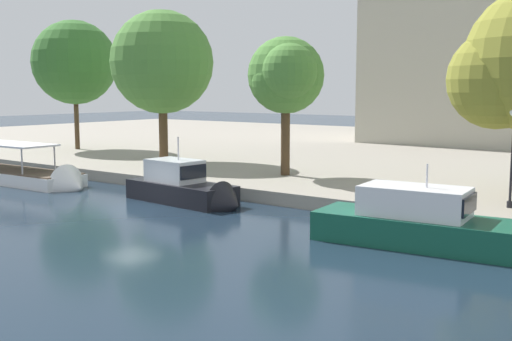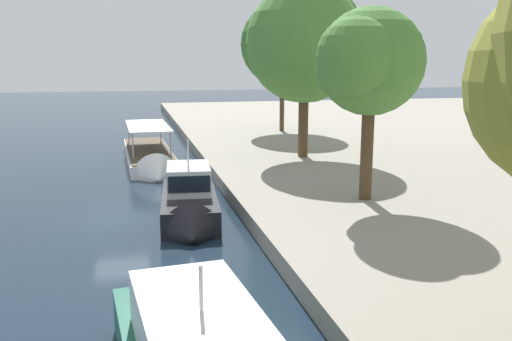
{
  "view_description": "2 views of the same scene",
  "coord_description": "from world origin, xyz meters",
  "px_view_note": "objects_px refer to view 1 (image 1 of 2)",
  "views": [
    {
      "loc": [
        24.26,
        -21.54,
        6.17
      ],
      "look_at": [
        3.25,
        6.5,
        1.61
      ],
      "focal_mm": 43.89,
      "sensor_mm": 36.0,
      "label": 1
    },
    {
      "loc": [
        24.66,
        0.66,
        7.06
      ],
      "look_at": [
        -1.3,
        6.74,
        1.64
      ],
      "focal_mm": 37.79,
      "sensor_mm": 36.0,
      "label": 2
    }
  ],
  "objects_px": {
    "tour_boat_0": "(18,178)",
    "tree_1": "(163,61)",
    "tree_2": "(74,65)",
    "motor_yacht_2": "(446,232)",
    "motor_yacht_1": "(187,192)",
    "tree_4": "(285,76)"
  },
  "relations": [
    {
      "from": "tour_boat_0",
      "to": "tree_1",
      "type": "distance_m",
      "value": 13.47
    },
    {
      "from": "tour_boat_0",
      "to": "tree_2",
      "type": "bearing_deg",
      "value": 127.16
    },
    {
      "from": "tour_boat_0",
      "to": "tree_1",
      "type": "xyz_separation_m",
      "value": [
        3.37,
        10.31,
        7.98
      ]
    },
    {
      "from": "motor_yacht_2",
      "to": "tree_1",
      "type": "height_order",
      "value": "tree_1"
    },
    {
      "from": "tour_boat_0",
      "to": "tree_1",
      "type": "relative_size",
      "value": 1.23
    },
    {
      "from": "tree_2",
      "to": "tree_1",
      "type": "bearing_deg",
      "value": -9.39
    },
    {
      "from": "motor_yacht_2",
      "to": "tour_boat_0",
      "type": "bearing_deg",
      "value": 174.44
    },
    {
      "from": "motor_yacht_1",
      "to": "tree_4",
      "type": "xyz_separation_m",
      "value": [
        1.15,
        7.7,
        6.41
      ]
    },
    {
      "from": "tour_boat_0",
      "to": "motor_yacht_2",
      "type": "relative_size",
      "value": 1.33
    },
    {
      "from": "tour_boat_0",
      "to": "motor_yacht_1",
      "type": "xyz_separation_m",
      "value": [
        14.23,
        1.21,
        0.28
      ]
    },
    {
      "from": "tour_boat_0",
      "to": "motor_yacht_1",
      "type": "bearing_deg",
      "value": 2.8
    },
    {
      "from": "motor_yacht_1",
      "to": "tree_1",
      "type": "bearing_deg",
      "value": 145.06
    },
    {
      "from": "motor_yacht_1",
      "to": "tree_4",
      "type": "height_order",
      "value": "tree_4"
    },
    {
      "from": "motor_yacht_1",
      "to": "motor_yacht_2",
      "type": "height_order",
      "value": "motor_yacht_1"
    },
    {
      "from": "tour_boat_0",
      "to": "tree_4",
      "type": "distance_m",
      "value": 19.0
    },
    {
      "from": "tree_1",
      "to": "motor_yacht_2",
      "type": "bearing_deg",
      "value": -21.86
    },
    {
      "from": "motor_yacht_1",
      "to": "motor_yacht_2",
      "type": "xyz_separation_m",
      "value": [
        14.8,
        -1.19,
        0.06
      ]
    },
    {
      "from": "tour_boat_0",
      "to": "motor_yacht_2",
      "type": "height_order",
      "value": "motor_yacht_2"
    },
    {
      "from": "tree_2",
      "to": "motor_yacht_1",
      "type": "bearing_deg",
      "value": -24.88
    },
    {
      "from": "tour_boat_0",
      "to": "tree_1",
      "type": "bearing_deg",
      "value": 69.82
    },
    {
      "from": "motor_yacht_1",
      "to": "tour_boat_0",
      "type": "bearing_deg",
      "value": -170.1
    },
    {
      "from": "tour_boat_0",
      "to": "tree_2",
      "type": "relative_size",
      "value": 1.2
    }
  ]
}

